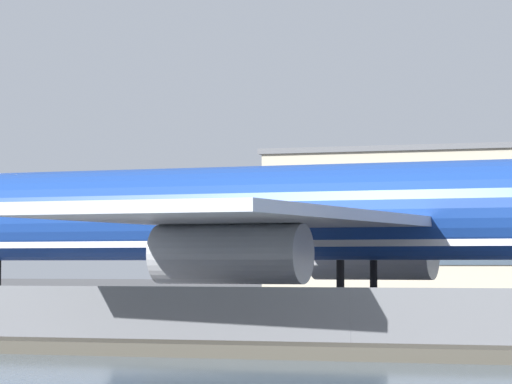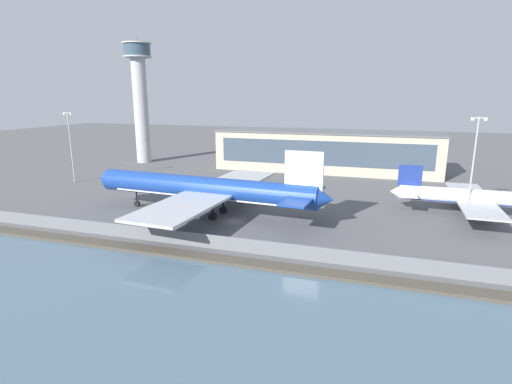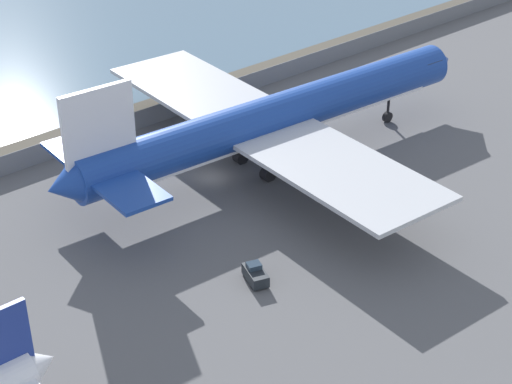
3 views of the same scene
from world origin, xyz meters
The scene contains 5 objects.
ground_plane centered at (0.00, 0.00, 0.00)m, with size 500.00×500.00×0.00m, color #565659.
shoreline_seawall centered at (0.00, -20.50, 0.25)m, with size 320.00×3.00×0.50m.
perimeter_fence centered at (0.00, -16.00, 1.25)m, with size 280.00×0.10×2.50m.
cargo_jet_blue centered at (-7.33, 2.11, 5.90)m, with size 57.75×50.12×15.47m.
baggage_tug centered at (9.31, 18.37, 0.81)m, with size 2.55×3.55×1.80m.
Camera 3 is at (52.03, 67.79, 47.91)m, focal length 60.00 mm.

